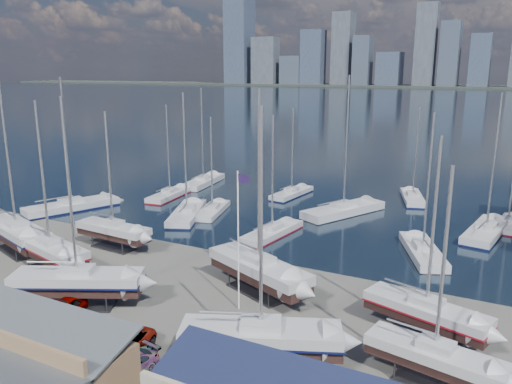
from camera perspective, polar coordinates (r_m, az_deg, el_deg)
The scene contains 30 objects.
ground at distance 44.30m, azimuth -8.83°, elevation -11.21°, with size 1400.00×1400.00×0.00m, color #605E59.
water at distance 343.56m, azimuth 23.57°, elevation 9.46°, with size 1400.00×600.00×0.40m, color #192C3A.
far_shore at distance 602.94m, azimuth 25.47°, elevation 10.74°, with size 1400.00×80.00×2.20m, color #2D332D.
skyline at distance 597.17m, azimuth 25.06°, elevation 14.43°, with size 639.14×43.80×107.69m.
shed_grey at distance 33.36m, azimuth -26.08°, elevation -17.24°, with size 12.60×8.40×4.17m.
sailboat_cradle_0 at distance 57.87m, azimuth -25.68°, elevation -4.14°, with size 11.43×6.20×17.66m.
sailboat_cradle_1 at distance 51.22m, azimuth -22.45°, elevation -6.13°, with size 10.29×5.04×16.03m.
sailboat_cradle_2 at distance 55.42m, azimuth -16.00°, elevation -4.21°, with size 8.96×2.97×14.55m.
sailboat_cradle_3 at distance 43.05m, azimuth -19.72°, elevation -9.58°, with size 10.61×7.20×16.74m.
sailboat_cradle_4 at distance 42.84m, azimuth 0.32°, elevation -8.80°, with size 10.90×6.90×17.19m.
sailboat_cradle_5 at distance 32.89m, azimuth 0.55°, elevation -16.27°, with size 10.63×6.69×16.63m.
sailboat_cradle_6 at distance 38.11m, azimuth 18.85°, elevation -12.82°, with size 9.21×4.90×14.46m.
sailboat_cradle_7 at distance 33.05m, azimuth 19.76°, elevation -17.30°, with size 8.47×3.82×13.56m.
sailboat_moored_0 at distance 72.45m, azimuth -20.29°, elevation -1.74°, with size 7.88×12.87×18.64m.
sailboat_moored_1 at distance 75.89m, azimuth -9.81°, elevation -0.41°, with size 3.74×9.90×14.45m.
sailboat_moored_2 at distance 83.60m, azimuth -6.03°, elevation 1.04°, with size 4.57×11.34×16.64m.
sailboat_moored_3 at distance 65.30m, azimuth -7.89°, elevation -2.64°, with size 7.21×11.52×16.72m.
sailboat_moored_4 at distance 66.61m, azimuth -4.98°, elevation -2.22°, with size 4.70×9.24×13.43m.
sailboat_moored_5 at distance 75.78m, azimuth 4.11°, elevation -0.26°, with size 3.64×9.53×13.89m.
sailboat_moored_6 at distance 57.55m, azimuth 1.86°, elevation -4.78°, with size 3.95×9.99×14.53m.
sailboat_moored_7 at distance 67.03m, azimuth 9.97°, elevation -2.28°, with size 8.64×12.76×18.87m.
sailboat_moored_8 at distance 76.37m, azimuth 17.45°, elevation -0.76°, with size 5.34×9.89×14.24m.
sailboat_moored_9 at distance 54.40m, azimuth 18.49°, elevation -6.60°, with size 6.53×10.48×15.35m.
sailboat_moored_10 at distance 63.49m, azimuth 24.78°, elevation -4.29°, with size 4.95×11.73×17.00m.
sailboat_moored_11 at distance 68.05m, azimuth 26.83°, elevation -3.36°, with size 3.48×8.36×12.13m.
car_a at distance 41.65m, azimuth -21.32°, elevation -12.54°, with size 1.84×4.57×1.56m, color gray.
car_b at distance 36.64m, azimuth -20.27°, elevation -16.15°, with size 1.73×4.95×1.63m, color gray.
car_c at distance 35.87m, azimuth -14.85°, elevation -16.65°, with size 2.26×4.90×1.36m, color gray.
car_d at distance 33.64m, azimuth -14.70°, elevation -18.87°, with size 1.88×4.62×1.34m, color gray.
flagpole at distance 38.49m, azimuth -1.95°, elevation -4.64°, with size 1.00×0.12×11.25m.
Camera 1 is at (24.13, -42.21, 18.53)m, focal length 35.00 mm.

